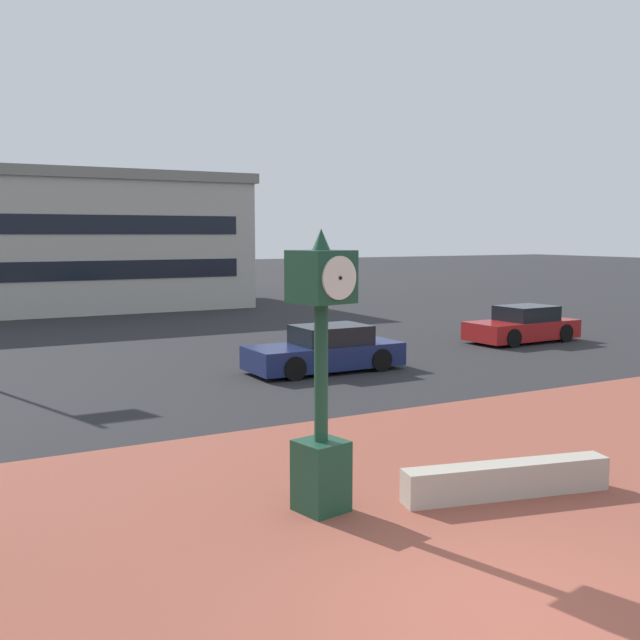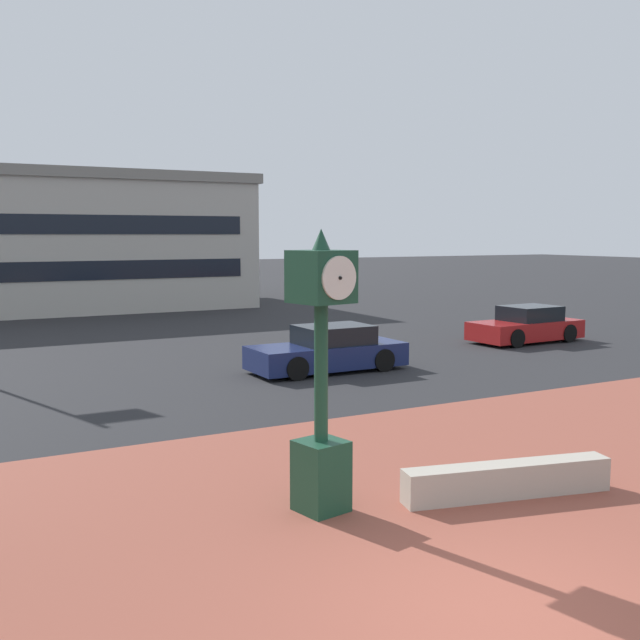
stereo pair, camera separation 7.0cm
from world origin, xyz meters
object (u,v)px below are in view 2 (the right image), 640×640
object	(u,v)px
car_street_far	(526,326)
street_clock	(321,375)
car_street_mid	(328,351)
civic_building	(23,241)

from	to	relation	value
car_street_far	street_clock	bearing A→B (deg)	125.14
street_clock	car_street_mid	world-z (taller)	street_clock
car_street_mid	civic_building	xyz separation A→B (m)	(-4.96, 24.37, 2.89)
street_clock	car_street_far	xyz separation A→B (m)	(14.22, 10.91, -1.34)
car_street_mid	car_street_far	size ratio (longest dim) A/B	1.05
car_street_mid	civic_building	world-z (taller)	civic_building
street_clock	car_street_mid	distance (m)	10.76
car_street_mid	car_street_far	world-z (taller)	same
car_street_far	car_street_mid	bearing A→B (deg)	97.91
car_street_mid	civic_building	distance (m)	25.04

